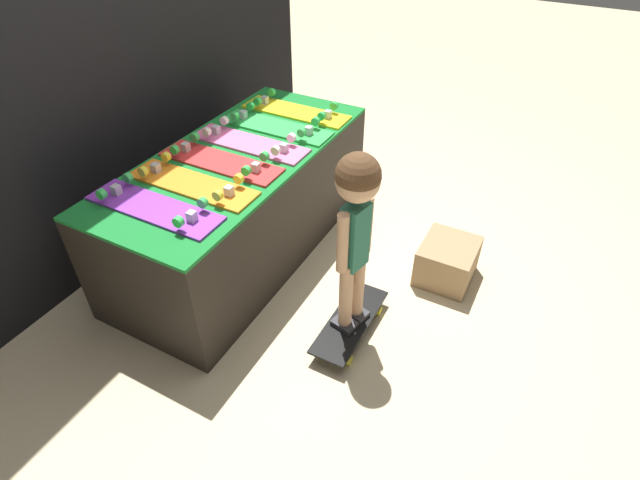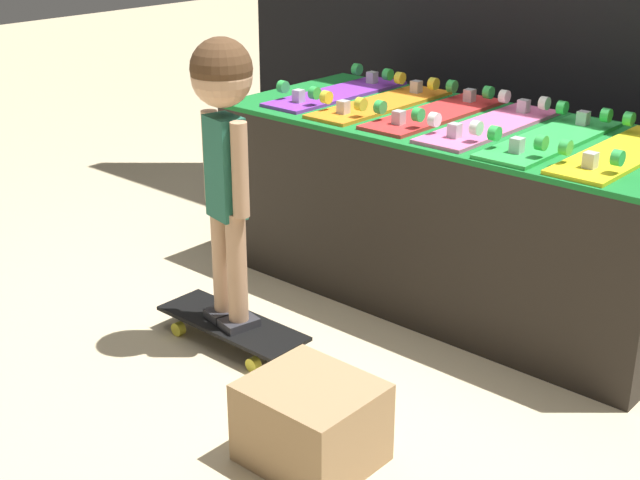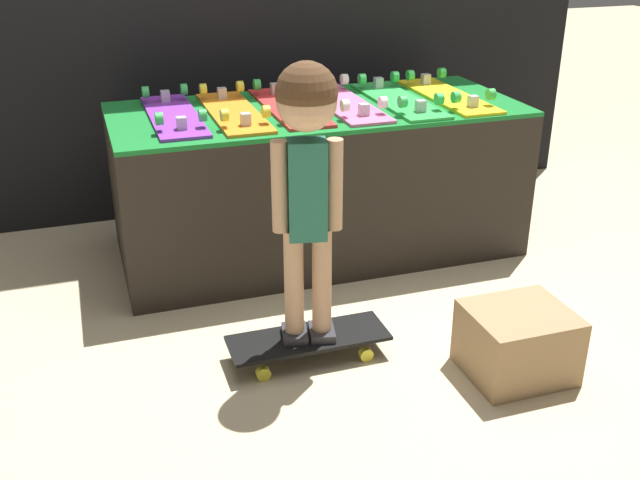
{
  "view_description": "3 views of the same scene",
  "coord_description": "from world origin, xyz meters",
  "views": [
    {
      "loc": [
        -2.07,
        -1.1,
        2.15
      ],
      "look_at": [
        -0.09,
        -0.05,
        0.36
      ],
      "focal_mm": 28.0,
      "sensor_mm": 36.0,
      "label": 1
    },
    {
      "loc": [
        1.82,
        -2.33,
        1.59
      ],
      "look_at": [
        -0.16,
        -0.09,
        0.38
      ],
      "focal_mm": 50.0,
      "sensor_mm": 36.0,
      "label": 2
    },
    {
      "loc": [
        -1.06,
        -2.67,
        1.58
      ],
      "look_at": [
        -0.22,
        -0.14,
        0.37
      ],
      "focal_mm": 42.0,
      "sensor_mm": 36.0,
      "label": 3
    }
  ],
  "objects": [
    {
      "name": "ground_plane",
      "position": [
        0.0,
        0.0,
        0.0
      ],
      "size": [
        16.0,
        16.0,
        0.0
      ],
      "primitive_type": "plane",
      "color": "beige"
    },
    {
      "name": "display_rack",
      "position": [
        0.0,
        0.56,
        0.36
      ],
      "size": [
        1.89,
        0.82,
        0.72
      ],
      "color": "black",
      "rests_on": "ground_plane"
    },
    {
      "name": "skateboard_purple_on_rack",
      "position": [
        -0.66,
        0.59,
        0.73
      ],
      "size": [
        0.21,
        0.75,
        0.09
      ],
      "color": "purple",
      "rests_on": "display_rack"
    },
    {
      "name": "skateboard_orange_on_rack",
      "position": [
        -0.39,
        0.56,
        0.73
      ],
      "size": [
        0.21,
        0.75,
        0.09
      ],
      "color": "orange",
      "rests_on": "display_rack"
    },
    {
      "name": "skateboard_red_on_rack",
      "position": [
        -0.13,
        0.58,
        0.73
      ],
      "size": [
        0.21,
        0.75,
        0.09
      ],
      "color": "red",
      "rests_on": "display_rack"
    },
    {
      "name": "skateboard_pink_on_rack",
      "position": [
        0.13,
        0.56,
        0.73
      ],
      "size": [
        0.21,
        0.75,
        0.09
      ],
      "color": "pink",
      "rests_on": "display_rack"
    },
    {
      "name": "skateboard_green_on_rack",
      "position": [
        0.39,
        0.54,
        0.73
      ],
      "size": [
        0.21,
        0.75,
        0.09
      ],
      "color": "green",
      "rests_on": "display_rack"
    },
    {
      "name": "skateboard_yellow_on_rack",
      "position": [
        0.66,
        0.54,
        0.73
      ],
      "size": [
        0.21,
        0.75,
        0.09
      ],
      "color": "yellow",
      "rests_on": "display_rack"
    },
    {
      "name": "skateboard_on_floor",
      "position": [
        -0.34,
        -0.37,
        0.07
      ],
      "size": [
        0.6,
        0.21,
        0.09
      ],
      "color": "black",
      "rests_on": "ground_plane"
    },
    {
      "name": "child",
      "position": [
        -0.34,
        -0.37,
        0.81
      ],
      "size": [
        0.24,
        0.21,
        1.03
      ],
      "rotation": [
        0.0,
        0.0,
        -0.21
      ],
      "color": "#2D2D33",
      "rests_on": "skateboard_on_floor"
    },
    {
      "name": "storage_box",
      "position": [
        0.35,
        -0.7,
        0.13
      ],
      "size": [
        0.36,
        0.32,
        0.25
      ],
      "color": "#A37F56",
      "rests_on": "ground_plane"
    }
  ]
}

